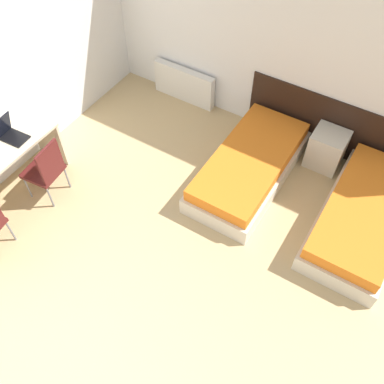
% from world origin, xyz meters
% --- Properties ---
extents(wall_back, '(5.98, 0.05, 2.70)m').
position_xyz_m(wall_back, '(0.00, 4.54, 1.35)').
color(wall_back, white).
rests_on(wall_back, ground_plane).
extents(wall_left, '(0.05, 5.52, 2.70)m').
position_xyz_m(wall_left, '(-2.52, 2.26, 1.35)').
color(wall_left, white).
rests_on(wall_left, ground_plane).
extents(headboard_panel, '(2.55, 0.03, 0.88)m').
position_xyz_m(headboard_panel, '(1.04, 4.50, 0.44)').
color(headboard_panel, black).
rests_on(headboard_panel, ground_plane).
extents(bed_near_window, '(0.93, 1.98, 0.42)m').
position_xyz_m(bed_near_window, '(0.28, 3.48, 0.20)').
color(bed_near_window, beige).
rests_on(bed_near_window, ground_plane).
extents(bed_near_door, '(0.93, 1.98, 0.42)m').
position_xyz_m(bed_near_door, '(1.80, 3.48, 0.20)').
color(bed_near_door, beige).
rests_on(bed_near_door, ground_plane).
extents(nightstand, '(0.45, 0.42, 0.54)m').
position_xyz_m(nightstand, '(1.04, 4.26, 0.27)').
color(nightstand, beige).
rests_on(nightstand, ground_plane).
extents(radiator, '(1.02, 0.12, 0.55)m').
position_xyz_m(radiator, '(-1.34, 4.42, 0.27)').
color(radiator, silver).
rests_on(radiator, ground_plane).
extents(chair_near_laptop, '(0.45, 0.45, 0.90)m').
position_xyz_m(chair_near_laptop, '(-1.74, 1.89, 0.49)').
color(chair_near_laptop, '#511919').
rests_on(chair_near_laptop, ground_plane).
extents(laptop, '(0.33, 0.24, 0.32)m').
position_xyz_m(laptop, '(-2.22, 1.92, 0.83)').
color(laptop, black).
rests_on(laptop, desk).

